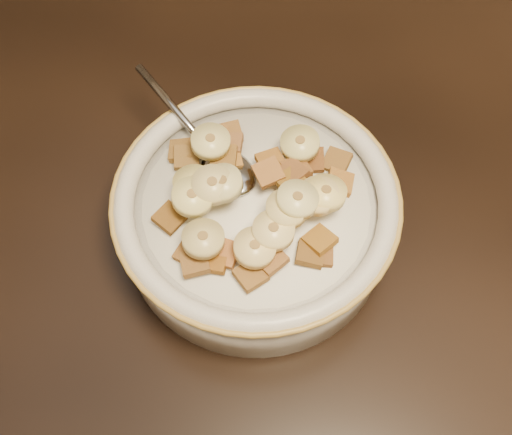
% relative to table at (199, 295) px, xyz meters
% --- Properties ---
extents(table, '(1.44, 0.97, 0.04)m').
position_rel_table_xyz_m(table, '(0.00, 0.00, 0.00)').
color(table, black).
rests_on(table, floor).
extents(cereal_bowl, '(0.22, 0.22, 0.05)m').
position_rel_table_xyz_m(cereal_bowl, '(0.03, 0.06, 0.05)').
color(cereal_bowl, silver).
rests_on(cereal_bowl, table).
extents(milk, '(0.18, 0.18, 0.00)m').
position_rel_table_xyz_m(milk, '(0.03, 0.06, 0.07)').
color(milk, white).
rests_on(milk, cereal_bowl).
extents(spoon, '(0.06, 0.06, 0.01)m').
position_rel_table_xyz_m(spoon, '(0.00, 0.08, 0.08)').
color(spoon, gray).
rests_on(spoon, cereal_bowl).
extents(cereal_square_0, '(0.03, 0.03, 0.01)m').
position_rel_table_xyz_m(cereal_square_0, '(-0.00, 0.09, 0.08)').
color(cereal_square_0, brown).
rests_on(cereal_square_0, milk).
extents(cereal_square_1, '(0.03, 0.03, 0.01)m').
position_rel_table_xyz_m(cereal_square_1, '(-0.04, 0.08, 0.08)').
color(cereal_square_1, brown).
rests_on(cereal_square_1, milk).
extents(cereal_square_2, '(0.03, 0.02, 0.01)m').
position_rel_table_xyz_m(cereal_square_2, '(0.09, 0.03, 0.08)').
color(cereal_square_2, brown).
rests_on(cereal_square_2, milk).
extents(cereal_square_3, '(0.03, 0.03, 0.01)m').
position_rel_table_xyz_m(cereal_square_3, '(0.01, -0.01, 0.08)').
color(cereal_square_3, brown).
rests_on(cereal_square_3, milk).
extents(cereal_square_4, '(0.02, 0.02, 0.01)m').
position_rel_table_xyz_m(cereal_square_4, '(0.02, 0.01, 0.08)').
color(cereal_square_4, '#9D6336').
rests_on(cereal_square_4, milk).
extents(cereal_square_5, '(0.03, 0.03, 0.01)m').
position_rel_table_xyz_m(cereal_square_5, '(0.09, 0.04, 0.08)').
color(cereal_square_5, '#885D1A').
rests_on(cereal_square_5, milk).
extents(cereal_square_6, '(0.02, 0.02, 0.01)m').
position_rel_table_xyz_m(cereal_square_6, '(0.02, -0.00, 0.08)').
color(cereal_square_6, '#9B601B').
rests_on(cereal_square_6, milk).
extents(cereal_square_7, '(0.03, 0.03, 0.01)m').
position_rel_table_xyz_m(cereal_square_7, '(0.05, -0.00, 0.08)').
color(cereal_square_7, '#996531').
rests_on(cereal_square_7, milk).
extents(cereal_square_8, '(0.03, 0.03, 0.01)m').
position_rel_table_xyz_m(cereal_square_8, '(0.05, 0.09, 0.09)').
color(cereal_square_8, brown).
rests_on(cereal_square_8, milk).
extents(cereal_square_9, '(0.02, 0.02, 0.01)m').
position_rel_table_xyz_m(cereal_square_9, '(-0.00, -0.00, 0.08)').
color(cereal_square_9, brown).
rests_on(cereal_square_9, milk).
extents(cereal_square_10, '(0.02, 0.02, 0.01)m').
position_rel_table_xyz_m(cereal_square_10, '(0.07, 0.08, 0.08)').
color(cereal_square_10, '#925F2F').
rests_on(cereal_square_10, milk).
extents(cereal_square_11, '(0.02, 0.02, 0.01)m').
position_rel_table_xyz_m(cereal_square_11, '(0.06, 0.06, 0.09)').
color(cereal_square_11, '#9C6D20').
rests_on(cereal_square_11, milk).
extents(cereal_square_12, '(0.03, 0.03, 0.01)m').
position_rel_table_xyz_m(cereal_square_12, '(0.03, 0.08, 0.09)').
color(cereal_square_12, '#9C6731').
rests_on(cereal_square_12, milk).
extents(cereal_square_13, '(0.03, 0.03, 0.01)m').
position_rel_table_xyz_m(cereal_square_13, '(0.05, 0.08, 0.09)').
color(cereal_square_13, brown).
rests_on(cereal_square_13, milk).
extents(cereal_square_14, '(0.03, 0.03, 0.01)m').
position_rel_table_xyz_m(cereal_square_14, '(0.05, 0.08, 0.09)').
color(cereal_square_14, brown).
rests_on(cereal_square_14, milk).
extents(cereal_square_15, '(0.03, 0.03, 0.01)m').
position_rel_table_xyz_m(cereal_square_15, '(0.06, 0.11, 0.08)').
color(cereal_square_15, brown).
rests_on(cereal_square_15, milk).
extents(cereal_square_16, '(0.02, 0.02, 0.01)m').
position_rel_table_xyz_m(cereal_square_16, '(-0.01, 0.10, 0.08)').
color(cereal_square_16, '#8F5C32').
rests_on(cereal_square_16, milk).
extents(cereal_square_17, '(0.02, 0.02, 0.01)m').
position_rel_table_xyz_m(cereal_square_17, '(-0.01, 0.08, 0.09)').
color(cereal_square_17, brown).
rests_on(cereal_square_17, milk).
extents(cereal_square_18, '(0.02, 0.02, 0.01)m').
position_rel_table_xyz_m(cereal_square_18, '(0.09, 0.10, 0.08)').
color(cereal_square_18, olive).
rests_on(cereal_square_18, milk).
extents(cereal_square_19, '(0.02, 0.02, 0.01)m').
position_rel_table_xyz_m(cereal_square_19, '(0.08, 0.12, 0.08)').
color(cereal_square_19, brown).
rests_on(cereal_square_19, milk).
extents(cereal_square_20, '(0.03, 0.03, 0.01)m').
position_rel_table_xyz_m(cereal_square_20, '(-0.04, 0.08, 0.08)').
color(cereal_square_20, brown).
rests_on(cereal_square_20, milk).
extents(cereal_square_21, '(0.03, 0.03, 0.01)m').
position_rel_table_xyz_m(cereal_square_21, '(0.03, 0.09, 0.09)').
color(cereal_square_21, '#97601B').
rests_on(cereal_square_21, milk).
extents(cereal_square_22, '(0.03, 0.03, 0.01)m').
position_rel_table_xyz_m(cereal_square_22, '(0.06, 0.01, 0.08)').
color(cereal_square_22, brown).
rests_on(cereal_square_22, milk).
extents(cereal_square_23, '(0.03, 0.03, 0.01)m').
position_rel_table_xyz_m(cereal_square_23, '(-0.01, 0.11, 0.08)').
color(cereal_square_23, olive).
rests_on(cereal_square_23, milk).
extents(cereal_square_24, '(0.03, 0.03, 0.01)m').
position_rel_table_xyz_m(cereal_square_24, '(-0.03, 0.02, 0.08)').
color(cereal_square_24, brown).
rests_on(cereal_square_24, milk).
extents(cereal_square_25, '(0.03, 0.03, 0.01)m').
position_rel_table_xyz_m(cereal_square_25, '(-0.00, 0.06, 0.09)').
color(cereal_square_25, brown).
rests_on(cereal_square_25, milk).
extents(cereal_square_26, '(0.02, 0.02, 0.01)m').
position_rel_table_xyz_m(cereal_square_26, '(0.04, 0.01, 0.09)').
color(cereal_square_26, brown).
rests_on(cereal_square_26, milk).
extents(cereal_square_27, '(0.03, 0.03, 0.01)m').
position_rel_table_xyz_m(cereal_square_27, '(-0.02, 0.10, 0.08)').
color(cereal_square_27, brown).
rests_on(cereal_square_27, milk).
extents(cereal_square_28, '(0.02, 0.02, 0.01)m').
position_rel_table_xyz_m(cereal_square_28, '(0.05, 0.12, 0.08)').
color(cereal_square_28, '#9B661F').
rests_on(cereal_square_28, milk).
extents(cereal_square_29, '(0.02, 0.02, 0.01)m').
position_rel_table_xyz_m(cereal_square_29, '(0.08, 0.03, 0.08)').
color(cereal_square_29, brown).
rests_on(cereal_square_29, milk).
extents(banana_slice_0, '(0.03, 0.03, 0.02)m').
position_rel_table_xyz_m(banana_slice_0, '(0.01, 0.05, 0.10)').
color(banana_slice_0, beige).
rests_on(banana_slice_0, milk).
extents(banana_slice_1, '(0.04, 0.04, 0.01)m').
position_rel_table_xyz_m(banana_slice_1, '(0.01, 0.01, 0.09)').
color(banana_slice_1, '#CCC385').
rests_on(banana_slice_1, milk).
extents(banana_slice_2, '(0.04, 0.04, 0.01)m').
position_rel_table_xyz_m(banana_slice_2, '(-0.01, 0.03, 0.10)').
color(banana_slice_2, '#D7C66B').
rests_on(banana_slice_2, milk).
extents(banana_slice_3, '(0.04, 0.04, 0.01)m').
position_rel_table_xyz_m(banana_slice_3, '(0.05, 0.03, 0.10)').
color(banana_slice_3, '#E2C46C').
rests_on(banana_slice_3, milk).
extents(banana_slice_4, '(0.04, 0.04, 0.01)m').
position_rel_table_xyz_m(banana_slice_4, '(-0.00, 0.05, 0.10)').
color(banana_slice_4, '#E9CD7A').
rests_on(banana_slice_4, milk).
extents(banana_slice_5, '(0.04, 0.04, 0.01)m').
position_rel_table_xyz_m(banana_slice_5, '(-0.02, 0.09, 0.10)').
color(banana_slice_5, '#C8BC74').
rests_on(banana_slice_5, milk).
extents(banana_slice_6, '(0.04, 0.04, 0.01)m').
position_rel_table_xyz_m(banana_slice_6, '(-0.02, 0.05, 0.09)').
color(banana_slice_6, '#EBE079').
rests_on(banana_slice_6, milk).
extents(banana_slice_7, '(0.04, 0.04, 0.01)m').
position_rel_table_xyz_m(banana_slice_7, '(0.05, 0.11, 0.09)').
color(banana_slice_7, '#C7BC61').
rests_on(banana_slice_7, milk).
extents(banana_slice_8, '(0.04, 0.04, 0.01)m').
position_rel_table_xyz_m(banana_slice_8, '(0.06, 0.05, 0.10)').
color(banana_slice_8, '#D4CB79').
rests_on(banana_slice_8, milk).
extents(banana_slice_9, '(0.04, 0.04, 0.01)m').
position_rel_table_xyz_m(banana_slice_9, '(0.05, 0.01, 0.09)').
color(banana_slice_9, '#D6BE86').
rests_on(banana_slice_9, milk).
extents(banana_slice_10, '(0.04, 0.04, 0.01)m').
position_rel_table_xyz_m(banana_slice_10, '(0.08, 0.07, 0.10)').
color(banana_slice_10, '#E0CC7C').
rests_on(banana_slice_10, milk).
extents(banana_slice_11, '(0.04, 0.04, 0.01)m').
position_rel_table_xyz_m(banana_slice_11, '(0.08, 0.07, 0.10)').
color(banana_slice_11, '#F6D37D').
rests_on(banana_slice_11, milk).
extents(banana_slice_12, '(0.04, 0.04, 0.01)m').
position_rel_table_xyz_m(banana_slice_12, '(0.06, 0.05, 0.10)').
color(banana_slice_12, '#E2D185').
rests_on(banana_slice_12, milk).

